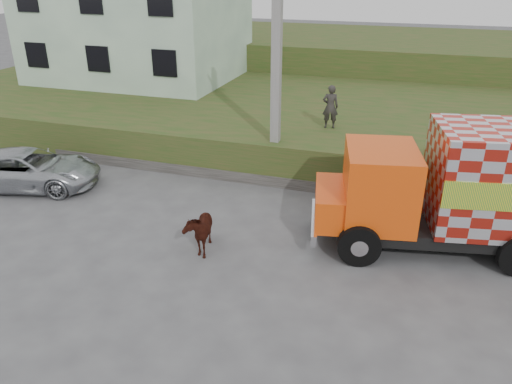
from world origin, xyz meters
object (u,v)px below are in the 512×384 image
(utility_pole, at_px, (276,67))
(cargo_truck, at_px, (481,190))
(pedestrian, at_px, (330,107))
(suv, at_px, (29,169))
(cow, at_px, (199,229))

(utility_pole, relative_size, cargo_truck, 0.98)
(pedestrian, bearing_deg, suv, 16.47)
(cargo_truck, relative_size, suv, 1.69)
(utility_pole, xyz_separation_m, pedestrian, (1.52, 2.16, -1.76))
(suv, bearing_deg, cargo_truck, -103.55)
(suv, height_order, pedestrian, pedestrian)
(cow, xyz_separation_m, pedestrian, (2.15, 7.44, 1.69))
(utility_pole, bearing_deg, suv, -158.02)
(cow, bearing_deg, pedestrian, 57.61)
(utility_pole, bearing_deg, pedestrian, 54.81)
(utility_pole, height_order, pedestrian, utility_pole)
(cargo_truck, xyz_separation_m, suv, (-14.50, -0.32, -1.12))
(cargo_truck, xyz_separation_m, pedestrian, (-4.97, 5.07, 0.53))
(cow, height_order, suv, suv)
(cargo_truck, relative_size, pedestrian, 4.96)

